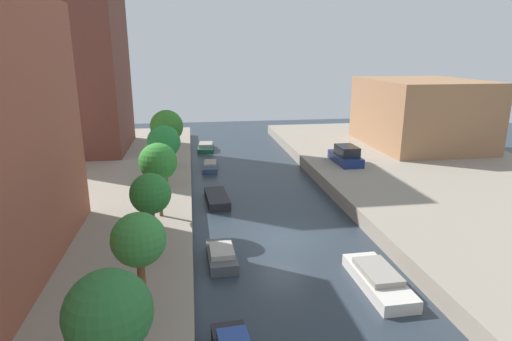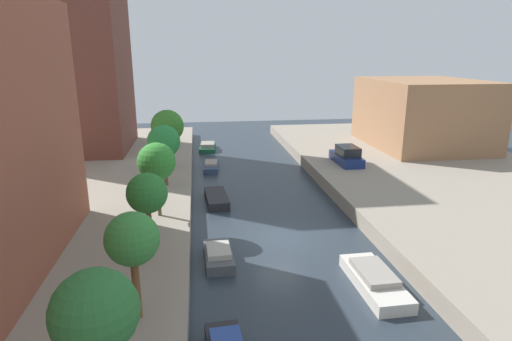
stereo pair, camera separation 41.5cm
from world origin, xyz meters
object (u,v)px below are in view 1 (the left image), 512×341
at_px(street_tree_1, 139,241).
at_px(street_tree_3, 158,162).
at_px(street_tree_4, 164,142).
at_px(moored_boat_left_2, 222,255).
at_px(moored_boat_left_5, 206,147).
at_px(street_tree_2, 150,195).
at_px(moored_boat_left_4, 210,166).
at_px(street_tree_0, 109,317).
at_px(street_tree_5, 167,127).
at_px(moored_boat_right_2, 378,279).
at_px(low_block_right, 420,113).
at_px(moored_boat_left_3, 217,199).
at_px(parked_car, 346,156).
at_px(apartment_tower_far, 63,30).

bearing_deg(street_tree_1, street_tree_3, 90.00).
xyz_separation_m(street_tree_4, moored_boat_left_2, (3.18, -10.13, -3.83)).
distance_m(street_tree_1, moored_boat_left_5, 31.47).
xyz_separation_m(street_tree_2, moored_boat_left_4, (3.48, 18.52, -3.77)).
bearing_deg(street_tree_0, street_tree_3, 90.00).
bearing_deg(street_tree_2, street_tree_1, -90.00).
bearing_deg(street_tree_5, moored_boat_right_2, -61.04).
distance_m(low_block_right, moored_boat_right_2, 28.11).
distance_m(street_tree_0, moored_boat_left_2, 12.36).
xyz_separation_m(street_tree_1, street_tree_4, (0.00, 15.85, 0.14)).
bearing_deg(moored_boat_left_3, street_tree_1, -103.65).
xyz_separation_m(street_tree_0, street_tree_3, (0.00, 15.35, -0.50)).
relative_size(street_tree_1, moored_boat_left_5, 1.09).
distance_m(street_tree_2, street_tree_4, 11.05).
bearing_deg(street_tree_1, street_tree_4, 90.00).
bearing_deg(moored_boat_left_5, street_tree_3, -99.12).
bearing_deg(street_tree_3, street_tree_2, -90.00).
distance_m(street_tree_4, moored_boat_left_3, 5.41).
bearing_deg(moored_boat_left_2, street_tree_3, 126.87).
relative_size(low_block_right, parked_car, 2.89).
distance_m(street_tree_2, moored_boat_right_2, 10.95).
xyz_separation_m(apartment_tower_far, low_block_right, (34.00, -3.14, -7.85)).
bearing_deg(moored_boat_left_5, street_tree_4, -102.54).
bearing_deg(street_tree_4, low_block_right, 22.02).
xyz_separation_m(street_tree_0, moored_boat_left_2, (3.18, 11.10, -4.39)).
distance_m(street_tree_4, moored_boat_right_2, 17.28).
bearing_deg(street_tree_4, parked_car, 15.34).
relative_size(street_tree_3, moored_boat_left_4, 1.20).
distance_m(apartment_tower_far, street_tree_5, 14.82).
bearing_deg(moored_boat_left_3, street_tree_3, -127.98).
bearing_deg(street_tree_0, moored_boat_left_3, 79.96).
bearing_deg(moored_boat_left_2, street_tree_5, 102.30).
relative_size(street_tree_4, moored_boat_left_5, 1.18).
bearing_deg(street_tree_3, apartment_tower_far, 115.90).
distance_m(street_tree_0, street_tree_5, 25.71).
bearing_deg(apartment_tower_far, moored_boat_left_3, -48.72).
bearing_deg(street_tree_2, street_tree_3, 90.00).
distance_m(street_tree_0, street_tree_2, 10.20).
bearing_deg(street_tree_5, moored_boat_left_2, -77.70).
bearing_deg(parked_car, apartment_tower_far, 159.43).
distance_m(street_tree_2, moored_boat_left_4, 19.22).
distance_m(street_tree_0, street_tree_4, 21.24).
xyz_separation_m(parked_car, moored_boat_right_2, (-4.91, -17.67, -1.27)).
distance_m(moored_boat_left_3, moored_boat_right_2, 13.81).
height_order(street_tree_1, moored_boat_left_5, street_tree_1).
relative_size(low_block_right, street_tree_0, 2.57).
xyz_separation_m(moored_boat_left_5, moored_boat_right_2, (6.61, -28.80, 0.02)).
xyz_separation_m(street_tree_4, street_tree_5, (-0.00, 4.47, 0.31)).
distance_m(street_tree_3, moored_boat_left_2, 6.58).
bearing_deg(moored_boat_left_5, street_tree_2, -97.35).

